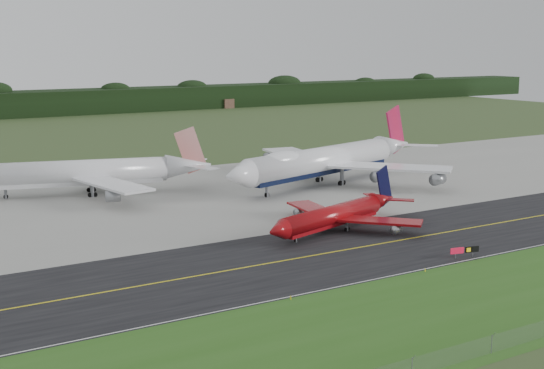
% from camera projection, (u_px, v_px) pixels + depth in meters
% --- Properties ---
extents(ground, '(600.00, 600.00, 0.00)m').
position_uv_depth(ground, '(356.00, 241.00, 135.67)').
color(ground, '#334821').
rests_on(ground, ground).
extents(grass_verge, '(400.00, 30.00, 0.01)m').
position_uv_depth(grass_verge, '(510.00, 295.00, 106.38)').
color(grass_verge, '#2B591A').
rests_on(grass_verge, ground).
extents(taxiway, '(400.00, 32.00, 0.02)m').
position_uv_depth(taxiway, '(370.00, 245.00, 132.32)').
color(taxiway, black).
rests_on(taxiway, ground).
extents(apron, '(400.00, 78.00, 0.01)m').
position_uv_depth(apron, '(223.00, 194.00, 178.36)').
color(apron, gray).
rests_on(apron, ground).
extents(taxiway_centreline, '(400.00, 0.40, 0.00)m').
position_uv_depth(taxiway_centreline, '(370.00, 245.00, 132.32)').
color(taxiway_centreline, yellow).
rests_on(taxiway_centreline, taxiway).
extents(taxiway_edge_line, '(400.00, 0.25, 0.00)m').
position_uv_depth(taxiway_edge_line, '(433.00, 267.00, 119.35)').
color(taxiway_edge_line, silver).
rests_on(taxiway_edge_line, taxiway).
extents(horizon_treeline, '(700.00, 25.00, 12.00)m').
position_uv_depth(horizon_treeline, '(5.00, 106.00, 363.80)').
color(horizon_treeline, black).
rests_on(horizon_treeline, ground).
extents(jet_ba_747, '(70.64, 57.24, 18.07)m').
position_uv_depth(jet_ba_747, '(327.00, 160.00, 189.09)').
color(jet_ba_747, white).
rests_on(jet_ba_747, ground).
extents(jet_red_737, '(37.82, 30.08, 10.43)m').
position_uv_depth(jet_red_737, '(338.00, 215.00, 143.42)').
color(jet_red_737, maroon).
rests_on(jet_red_737, ground).
extents(jet_star_tail, '(57.09, 46.70, 15.28)m').
position_uv_depth(jet_star_tail, '(90.00, 173.00, 176.38)').
color(jet_star_tail, white).
rests_on(jet_star_tail, ground).
extents(taxiway_sign, '(5.20, 1.38, 1.76)m').
position_uv_depth(taxiway_sign, '(465.00, 250.00, 124.73)').
color(taxiway_sign, slate).
rests_on(taxiway_sign, ground).
extents(edge_marker_left, '(0.16, 0.16, 0.50)m').
position_uv_depth(edge_marker_left, '(291.00, 298.00, 104.33)').
color(edge_marker_left, yellow).
rests_on(edge_marker_left, ground).
extents(edge_marker_center, '(0.16, 0.16, 0.50)m').
position_uv_depth(edge_marker_center, '(425.00, 270.00, 117.17)').
color(edge_marker_center, yellow).
rests_on(edge_marker_center, ground).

